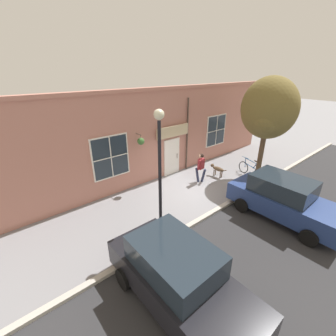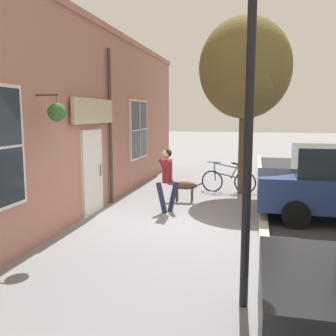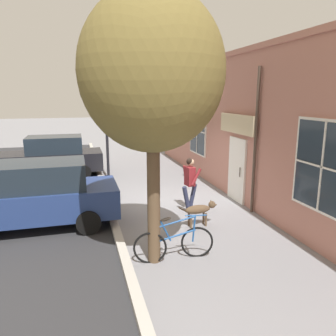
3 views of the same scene
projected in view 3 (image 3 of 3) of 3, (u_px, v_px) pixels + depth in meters
ground_plane at (170, 202)px, 10.77m from camera, size 90.00×90.00×0.00m
storefront_facade at (238, 126)px, 10.84m from camera, size 0.95×18.00×4.85m
pedestrian_walking at (190, 179)px, 9.84m from camera, size 0.58×0.55×1.62m
dog_on_leash at (200, 209)px, 8.72m from camera, size 1.12×0.30×0.68m
street_tree_by_curb at (150, 76)px, 6.18m from camera, size 2.78×2.50×5.40m
leaning_bicycle at (174, 243)px, 6.92m from camera, size 1.74×0.18×1.00m
parked_car_nearest_curb at (52, 157)px, 13.99m from camera, size 4.30×1.94×1.75m
parked_car_mid_block at (36, 195)px, 8.58m from camera, size 4.30×1.94×1.75m
street_lamp at (106, 106)px, 12.95m from camera, size 0.32×0.32×4.61m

